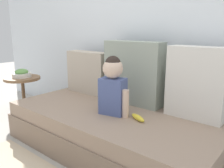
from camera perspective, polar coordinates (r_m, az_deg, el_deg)
ground_plane at (r=2.19m, az=-0.40°, el=-15.57°), size 12.00×12.00×0.00m
back_wall at (r=2.38m, az=8.85°, el=18.90°), size 5.13×0.10×2.58m
couch at (r=2.11m, az=-0.41°, el=-11.39°), size 1.93×0.87×0.36m
throw_pillow_left at (r=2.61m, az=-5.73°, el=2.84°), size 0.52×0.16×0.45m
throw_pillow_center at (r=2.21m, az=5.16°, el=2.70°), size 0.59×0.16×0.59m
throw_pillow_right at (r=1.95m, az=19.75°, el=0.18°), size 0.45×0.16×0.57m
toddler at (r=1.93m, az=0.21°, el=-0.25°), size 0.32×0.18×0.49m
banana at (r=1.87m, az=6.36°, el=-8.06°), size 0.17×0.11×0.04m
side_table at (r=3.03m, az=-20.78°, el=-0.46°), size 0.42×0.42×0.49m
fruit_bowl at (r=3.00m, az=-21.02°, el=2.33°), size 0.22×0.22×0.10m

